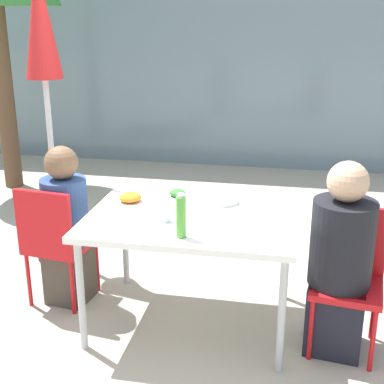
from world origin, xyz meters
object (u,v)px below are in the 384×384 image
Objects in this scene: salad_bowl at (224,198)px; person_right at (340,265)px; chair_left at (54,238)px; closed_umbrella at (43,48)px; bottle at (181,216)px; drinking_cup at (166,214)px; person_left at (66,229)px; chair_right at (349,269)px.

person_right is at bearing -27.74° from salad_bowl.
closed_umbrella reaches higher than chair_left.
drinking_cup is at bearing 123.49° from bottle.
drinking_cup is at bearing -4.49° from chair_left.
person_left is at bearing 0.10° from person_right.
chair_right is 0.11m from person_right.
chair_right is at bearing 4.34° from drinking_cup.
bottle is at bearing 24.94° from chair_right.
chair_left is 1.17m from salad_bowl.
bottle is at bearing -40.48° from closed_umbrella.
chair_left is at bearing -66.25° from closed_umbrella.
person_left is 11.51× the size of drinking_cup.
drinking_cup reaches higher than salad_bowl.
person_left is 1.80m from person_right.
closed_umbrella is 9.10× the size of bottle.
chair_right is at bearing 2.39° from person_left.
person_right is 12.09× the size of drinking_cup.
salad_bowl is (0.16, 0.60, -0.09)m from bottle.
chair_right is (1.84, -0.16, -0.04)m from person_left.
person_right is 4.59× the size of bottle.
chair_right is 4.63× the size of salad_bowl.
person_left is at bearing 2.59° from chair_right.
bottle is 0.63m from salad_bowl.
drinking_cup is at bearing 8.20° from person_right.
drinking_cup is at bearing -37.64° from closed_umbrella.
person_right is (-0.06, -0.07, 0.05)m from chair_right.
salad_bowl is at bearing -20.06° from person_right.
person_right reaches higher than salad_bowl.
person_right is at bearing 58.14° from chair_right.
chair_left is 0.77× the size of person_left.
drinking_cup is (-1.03, -0.01, 0.24)m from person_right.
bottle reaches higher than salad_bowl.
closed_umbrella reaches higher than person_left.
chair_right is 1.13m from drinking_cup.
person_right reaches higher than person_left.
chair_left is 0.89m from drinking_cup.
chair_right reaches higher than salad_bowl.
person_right is (1.84, -0.16, 0.05)m from chair_left.
bottle is at bearing -14.44° from chair_left.
drinking_cup is at bearing 12.01° from chair_right.
closed_umbrella is (-0.36, 0.62, 1.14)m from person_left.
person_left reaches higher than drinking_cup.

